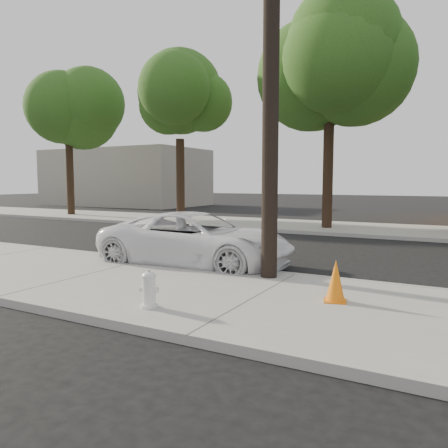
% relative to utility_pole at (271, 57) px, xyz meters
% --- Properties ---
extents(ground, '(120.00, 120.00, 0.00)m').
position_rel_utility_pole_xyz_m(ground, '(-3.60, 2.70, -4.70)').
color(ground, black).
rests_on(ground, ground).
extents(near_sidewalk, '(90.00, 4.40, 0.15)m').
position_rel_utility_pole_xyz_m(near_sidewalk, '(-3.60, -1.60, -4.62)').
color(near_sidewalk, gray).
rests_on(near_sidewalk, ground).
extents(far_sidewalk, '(90.00, 5.00, 0.15)m').
position_rel_utility_pole_xyz_m(far_sidewalk, '(-3.60, 11.20, -4.62)').
color(far_sidewalk, gray).
rests_on(far_sidewalk, ground).
extents(curb_near, '(90.00, 0.12, 0.16)m').
position_rel_utility_pole_xyz_m(curb_near, '(-3.60, 0.60, -4.62)').
color(curb_near, '#9E9B93').
rests_on(curb_near, ground).
extents(building_far, '(14.00, 8.00, 5.00)m').
position_rel_utility_pole_xyz_m(building_far, '(-23.60, 22.70, -2.20)').
color(building_far, gray).
rests_on(building_far, ground).
extents(utility_pole, '(1.40, 0.34, 9.00)m').
position_rel_utility_pole_xyz_m(utility_pole, '(0.00, 0.00, 0.00)').
color(utility_pole, black).
rests_on(utility_pole, near_sidewalk).
extents(tree_a, '(4.65, 4.50, 9.00)m').
position_rel_utility_pole_xyz_m(tree_a, '(-17.40, 10.55, 1.83)').
color(tree_a, black).
rests_on(tree_a, far_sidewalk).
extents(tree_b, '(4.34, 4.20, 8.45)m').
position_rel_utility_pole_xyz_m(tree_b, '(-9.41, 10.76, 1.45)').
color(tree_b, black).
rests_on(tree_b, far_sidewalk).
extents(tree_c, '(4.96, 4.80, 9.55)m').
position_rel_utility_pole_xyz_m(tree_c, '(-1.38, 10.34, 2.21)').
color(tree_c, black).
rests_on(tree_c, far_sidewalk).
extents(police_cruiser, '(5.14, 2.60, 1.39)m').
position_rel_utility_pole_xyz_m(police_cruiser, '(-2.37, 0.90, -4.00)').
color(police_cruiser, white).
rests_on(police_cruiser, ground).
extents(fire_hydrant, '(0.32, 0.28, 0.59)m').
position_rel_utility_pole_xyz_m(fire_hydrant, '(-0.83, -3.02, -4.26)').
color(fire_hydrant, silver).
rests_on(fire_hydrant, near_sidewalk).
extents(traffic_cone, '(0.45, 0.45, 0.72)m').
position_rel_utility_pole_xyz_m(traffic_cone, '(1.72, -1.24, -4.20)').
color(traffic_cone, orange).
rests_on(traffic_cone, near_sidewalk).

